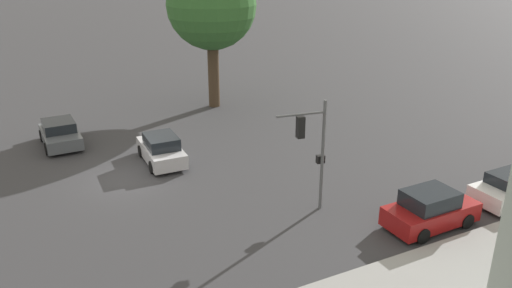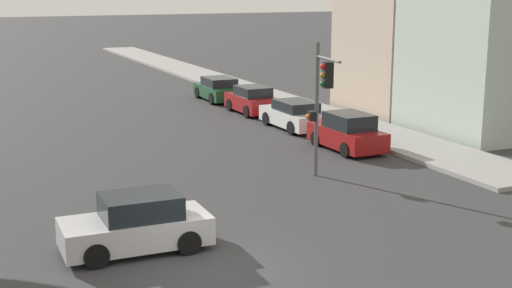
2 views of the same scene
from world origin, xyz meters
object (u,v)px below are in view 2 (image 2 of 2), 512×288
at_px(parked_car_1, 294,115).
at_px(crossing_car_0, 137,225).
at_px(parked_car_3, 218,89).
at_px(traffic_signal, 321,93).
at_px(parked_car_0, 347,133).
at_px(parked_car_2, 252,100).

bearing_deg(parked_car_1, crossing_car_0, 137.49).
bearing_deg(parked_car_1, parked_car_3, 0.11).
xyz_separation_m(traffic_signal, parked_car_0, (3.41, 3.63, -2.43)).
distance_m(traffic_signal, parked_car_0, 5.54).
height_order(crossing_car_0, parked_car_1, crossing_car_0).
bearing_deg(traffic_signal, parked_car_0, -124.44).
height_order(traffic_signal, parked_car_1, traffic_signal).
bearing_deg(crossing_car_0, parked_car_2, -121.31).
relative_size(parked_car_2, parked_car_3, 0.87).
distance_m(traffic_signal, parked_car_1, 9.66).
xyz_separation_m(parked_car_0, parked_car_3, (-0.11, 14.69, -0.06)).
bearing_deg(parked_car_0, parked_car_3, -0.38).
bearing_deg(parked_car_3, parked_car_1, -177.30).
distance_m(parked_car_2, parked_car_3, 4.91).
bearing_deg(traffic_signal, parked_car_1, -103.10).
bearing_deg(parked_car_3, parked_car_2, -177.92).
xyz_separation_m(parked_car_0, parked_car_1, (0.07, 5.03, -0.07)).
bearing_deg(parked_car_2, parked_car_3, 0.26).
xyz_separation_m(traffic_signal, parked_car_2, (3.34, 13.41, -2.46)).
xyz_separation_m(parked_car_0, parked_car_2, (-0.07, 9.78, -0.03)).
bearing_deg(parked_car_3, traffic_signal, 171.41).
xyz_separation_m(crossing_car_0, parked_car_3, (11.21, 22.52, -0.03)).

